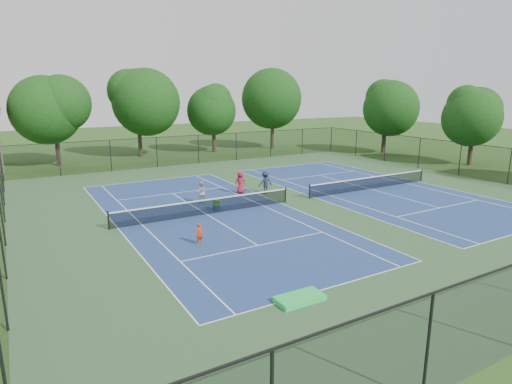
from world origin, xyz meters
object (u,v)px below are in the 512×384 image
tree_side_e (386,105)px  ball_hopper (216,203)px  tree_side_f (475,114)px  bystander_c (240,183)px  ball_crate (216,208)px  child_player (200,234)px  tree_back_c (213,108)px  tree_back_d (273,96)px  instructor (201,192)px  tree_back_a (53,106)px  tree_back_b (137,99)px  bystander_b (265,182)px

tree_side_e → ball_hopper: (-29.06, -13.43, -5.29)m
tree_side_f → bystander_c: 26.90m
bystander_c → ball_crate: bearing=52.7°
tree_side_f → child_player: bearing=-167.0°
tree_back_c → tree_back_d: tree_back_d is taller
tree_back_d → tree_side_e: (10.00, -10.00, -1.02)m
tree_back_c → instructor: bearing=-116.7°
tree_back_c → ball_hopper: size_ratio=19.87×
ball_hopper → child_player: bearing=-122.6°
tree_side_f → ball_hopper: 30.53m
tree_side_f → bystander_c: bearing=178.1°
instructor → bystander_c: size_ratio=0.92×
tree_back_d → tree_side_e: size_ratio=1.17×
tree_back_a → tree_side_f: bearing=-29.6°
tree_side_f → tree_back_b: bearing=140.6°
tree_back_c → tree_side_e: (18.00, -11.00, 0.33)m
tree_side_f → ball_hopper: tree_side_f is taller
tree_back_a → bystander_b: size_ratio=5.37×
bystander_c → ball_crate: bystander_c is taller
tree_back_c → tree_side_e: bearing=-31.4°
tree_back_d → bystander_b: size_ratio=6.09×
tree_side_f → bystander_c: size_ratio=4.86×
child_player → tree_back_c: bearing=44.3°
bystander_c → ball_hopper: (-3.54, -3.32, -0.31)m
child_player → ball_hopper: (3.38, 5.29, -0.04)m
tree_back_d → child_player: bearing=-128.0°
tree_back_a → bystander_c: (10.48, -20.11, -5.20)m
tree_back_b → child_player: (-5.44, -30.72, -6.04)m
bystander_c → ball_hopper: bearing=52.7°
ball_hopper → tree_side_e: bearing=24.8°
bystander_b → ball_crate: (-5.15, -2.34, -0.70)m
tree_back_c → ball_hopper: tree_back_c is taller
child_player → tree_side_f: bearing=-6.7°
tree_back_a → bystander_c: 23.27m
tree_side_f → child_player: (-33.44, -7.72, -4.69)m
ball_crate → tree_back_c: bearing=65.6°
bystander_b → tree_back_b: bearing=-80.1°
tree_back_c → child_player: tree_back_c is taller
ball_crate → ball_hopper: bearing=0.0°
tree_back_d → instructor: tree_back_d is taller
tree_back_b → bystander_b: 24.00m
tree_back_a → ball_hopper: (6.94, -23.43, -5.52)m
tree_back_a → instructor: bearing=-72.3°
child_player → bystander_b: size_ratio=0.66×
tree_back_b → child_player: 31.78m
instructor → bystander_c: bystander_c is taller
tree_side_e → ball_hopper: size_ratio=21.00×
tree_back_b → bystander_b: tree_back_b is taller
bystander_b → child_player: bearing=44.1°
tree_back_b → ball_hopper: tree_back_b is taller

